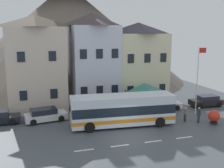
{
  "coord_description": "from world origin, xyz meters",
  "views": [
    {
      "loc": [
        -8.24,
        -21.47,
        9.2
      ],
      "look_at": [
        0.15,
        5.99,
        3.65
      ],
      "focal_mm": 43.67,
      "sensor_mm": 36.0,
      "label": 1
    }
  ],
  "objects_px": {
    "parked_car_01": "(206,101)",
    "pedestrian_00": "(185,113)",
    "parked_car_00": "(163,104)",
    "pedestrian_03": "(199,114)",
    "pedestrian_02": "(150,109)",
    "harbour_buoy": "(214,116)",
    "townhouse_02": "(138,62)",
    "townhouse_01": "(93,59)",
    "flagpole": "(198,76)",
    "pedestrian_01": "(170,108)",
    "parked_car_02": "(45,115)",
    "townhouse_00": "(37,63)",
    "hilltop_castle": "(68,31)",
    "public_bench": "(141,104)",
    "transit_bus": "(123,110)",
    "bus_shelter": "(144,88)"
  },
  "relations": [
    {
      "from": "parked_car_00",
      "to": "parked_car_02",
      "type": "height_order",
      "value": "parked_car_02"
    },
    {
      "from": "parked_car_00",
      "to": "harbour_buoy",
      "type": "height_order",
      "value": "harbour_buoy"
    },
    {
      "from": "parked_car_00",
      "to": "bus_shelter",
      "type": "bearing_deg",
      "value": -162.84
    },
    {
      "from": "bus_shelter",
      "to": "flagpole",
      "type": "xyz_separation_m",
      "value": [
        5.38,
        -2.4,
        1.44
      ]
    },
    {
      "from": "pedestrian_02",
      "to": "public_bench",
      "type": "xyz_separation_m",
      "value": [
        0.46,
        3.7,
        -0.41
      ]
    },
    {
      "from": "pedestrian_00",
      "to": "public_bench",
      "type": "distance_m",
      "value": 6.54
    },
    {
      "from": "parked_car_02",
      "to": "pedestrian_01",
      "type": "xyz_separation_m",
      "value": [
        13.38,
        -2.03,
        0.17
      ]
    },
    {
      "from": "transit_bus",
      "to": "pedestrian_00",
      "type": "relative_size",
      "value": 6.86
    },
    {
      "from": "hilltop_castle",
      "to": "pedestrian_03",
      "type": "relative_size",
      "value": 27.15
    },
    {
      "from": "parked_car_00",
      "to": "pedestrian_03",
      "type": "height_order",
      "value": "pedestrian_03"
    },
    {
      "from": "pedestrian_01",
      "to": "pedestrian_00",
      "type": "bearing_deg",
      "value": -75.6
    },
    {
      "from": "transit_bus",
      "to": "townhouse_01",
      "type": "bearing_deg",
      "value": 99.19
    },
    {
      "from": "townhouse_01",
      "to": "flagpole",
      "type": "relative_size",
      "value": 1.52
    },
    {
      "from": "pedestrian_02",
      "to": "harbour_buoy",
      "type": "distance_m",
      "value": 6.55
    },
    {
      "from": "parked_car_00",
      "to": "pedestrian_03",
      "type": "xyz_separation_m",
      "value": [
        1.22,
        -5.49,
        0.21
      ]
    },
    {
      "from": "townhouse_00",
      "to": "flagpole",
      "type": "bearing_deg",
      "value": -23.98
    },
    {
      "from": "transit_bus",
      "to": "parked_car_01",
      "type": "xyz_separation_m",
      "value": [
        12.37,
        3.68,
        -0.88
      ]
    },
    {
      "from": "bus_shelter",
      "to": "public_bench",
      "type": "distance_m",
      "value": 3.1
    },
    {
      "from": "bus_shelter",
      "to": "transit_bus",
      "type": "bearing_deg",
      "value": -137.28
    },
    {
      "from": "bus_shelter",
      "to": "pedestrian_01",
      "type": "relative_size",
      "value": 2.33
    },
    {
      "from": "townhouse_00",
      "to": "harbour_buoy",
      "type": "height_order",
      "value": "townhouse_00"
    },
    {
      "from": "parked_car_00",
      "to": "pedestrian_01",
      "type": "xyz_separation_m",
      "value": [
        -0.46,
        -2.51,
        0.18
      ]
    },
    {
      "from": "townhouse_02",
      "to": "pedestrian_02",
      "type": "bearing_deg",
      "value": -101.36
    },
    {
      "from": "townhouse_00",
      "to": "hilltop_castle",
      "type": "bearing_deg",
      "value": 71.59
    },
    {
      "from": "pedestrian_01",
      "to": "transit_bus",
      "type": "bearing_deg",
      "value": -165.9
    },
    {
      "from": "pedestrian_00",
      "to": "pedestrian_01",
      "type": "xyz_separation_m",
      "value": [
        -0.57,
        2.21,
        0.02
      ]
    },
    {
      "from": "pedestrian_03",
      "to": "harbour_buoy",
      "type": "relative_size",
      "value": 1.12
    },
    {
      "from": "townhouse_02",
      "to": "public_bench",
      "type": "bearing_deg",
      "value": -105.54
    },
    {
      "from": "townhouse_00",
      "to": "townhouse_02",
      "type": "height_order",
      "value": "townhouse_00"
    },
    {
      "from": "parked_car_00",
      "to": "parked_car_01",
      "type": "distance_m",
      "value": 5.83
    },
    {
      "from": "townhouse_00",
      "to": "pedestrian_03",
      "type": "xyz_separation_m",
      "value": [
        15.51,
        -10.08,
        -4.66
      ]
    },
    {
      "from": "pedestrian_02",
      "to": "townhouse_00",
      "type": "bearing_deg",
      "value": 148.91
    },
    {
      "from": "parked_car_02",
      "to": "parked_car_01",
      "type": "bearing_deg",
      "value": -7.81
    },
    {
      "from": "pedestrian_00",
      "to": "public_bench",
      "type": "bearing_deg",
      "value": 111.83
    },
    {
      "from": "townhouse_00",
      "to": "parked_car_01",
      "type": "distance_m",
      "value": 21.28
    },
    {
      "from": "townhouse_01",
      "to": "pedestrian_01",
      "type": "xyz_separation_m",
      "value": [
        6.88,
        -7.97,
        -4.9
      ]
    },
    {
      "from": "townhouse_02",
      "to": "transit_bus",
      "type": "distance_m",
      "value": 11.07
    },
    {
      "from": "bus_shelter",
      "to": "parked_car_02",
      "type": "height_order",
      "value": "bus_shelter"
    },
    {
      "from": "pedestrian_00",
      "to": "pedestrian_01",
      "type": "distance_m",
      "value": 2.28
    },
    {
      "from": "parked_car_00",
      "to": "pedestrian_00",
      "type": "bearing_deg",
      "value": -82.5
    },
    {
      "from": "pedestrian_03",
      "to": "flagpole",
      "type": "xyz_separation_m",
      "value": [
        1.41,
        2.55,
        3.47
      ]
    },
    {
      "from": "parked_car_00",
      "to": "pedestrian_02",
      "type": "distance_m",
      "value": 3.65
    },
    {
      "from": "parked_car_01",
      "to": "pedestrian_00",
      "type": "relative_size",
      "value": 2.65
    },
    {
      "from": "townhouse_01",
      "to": "flagpole",
      "type": "xyz_separation_m",
      "value": [
        9.96,
        -8.4,
        -1.4
      ]
    },
    {
      "from": "hilltop_castle",
      "to": "pedestrian_02",
      "type": "bearing_deg",
      "value": -79.7
    },
    {
      "from": "public_bench",
      "to": "townhouse_02",
      "type": "bearing_deg",
      "value": 74.46
    },
    {
      "from": "hilltop_castle",
      "to": "bus_shelter",
      "type": "height_order",
      "value": "hilltop_castle"
    },
    {
      "from": "townhouse_01",
      "to": "parked_car_01",
      "type": "height_order",
      "value": "townhouse_01"
    },
    {
      "from": "public_bench",
      "to": "hilltop_castle",
      "type": "bearing_deg",
      "value": 102.98
    },
    {
      "from": "parked_car_00",
      "to": "pedestrian_02",
      "type": "relative_size",
      "value": 2.91
    }
  ]
}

